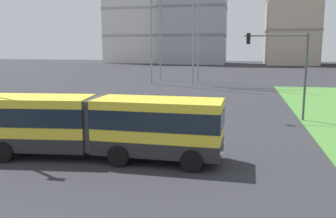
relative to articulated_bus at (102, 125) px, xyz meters
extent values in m
cube|color=yellow|center=(2.83, 0.12, 0.07)|extent=(6.05, 2.63, 2.55)
cube|color=#262628|center=(2.83, 0.12, -0.85)|extent=(6.07, 2.65, 0.70)
cube|color=#19232D|center=(2.83, 0.12, 0.50)|extent=(6.09, 2.67, 0.90)
cube|color=yellow|center=(-3.24, -0.18, 0.07)|extent=(5.46, 3.09, 2.55)
cube|color=#262628|center=(-3.24, -0.18, -0.85)|extent=(5.48, 3.11, 0.70)
cube|color=#19232D|center=(-3.24, -0.18, 0.50)|extent=(5.50, 3.13, 0.90)
cylinder|color=#383838|center=(-0.16, 0.18, 0.07)|extent=(2.40, 2.40, 2.45)
cylinder|color=black|center=(4.66, 1.32, -1.15)|extent=(1.01, 0.30, 1.00)
cylinder|color=black|center=(4.61, -1.17, -1.15)|extent=(1.01, 0.30, 1.00)
cylinder|color=black|center=(1.26, 1.40, -1.15)|extent=(1.01, 0.30, 1.00)
cylinder|color=black|center=(1.21, -1.10, -1.15)|extent=(1.01, 0.30, 1.00)
cylinder|color=black|center=(-4.68, 0.91, -1.15)|extent=(1.03, 0.39, 1.00)
cylinder|color=black|center=(-4.39, -1.57, -1.15)|extent=(1.03, 0.39, 1.00)
sphere|color=#F9EFC6|center=(5.87, 0.95, -0.85)|extent=(0.24, 0.24, 0.24)
sphere|color=#F9EFC6|center=(5.83, -0.85, -0.85)|extent=(0.24, 0.24, 0.24)
cube|color=slate|center=(-3.09, 9.83, -1.07)|extent=(4.57, 2.27, 0.80)
cube|color=black|center=(-3.23, 9.81, -0.37)|extent=(2.55, 1.93, 0.60)
cylinder|color=black|center=(-1.69, 10.89, -1.33)|extent=(0.66, 0.29, 0.64)
cylinder|color=black|center=(-1.50, 9.10, -1.33)|extent=(0.66, 0.29, 0.64)
cylinder|color=black|center=(-4.67, 10.56, -1.33)|extent=(0.66, 0.29, 0.64)
cylinder|color=black|center=(-4.48, 8.77, -1.33)|extent=(0.66, 0.29, 0.64)
cylinder|color=#474C51|center=(11.15, 11.33, 1.54)|extent=(0.16, 0.16, 6.39)
cylinder|color=#474C51|center=(8.94, 11.33, 4.54)|extent=(4.42, 0.10, 0.10)
cube|color=black|center=(7.03, 11.33, 4.34)|extent=(0.28, 0.28, 0.80)
sphere|color=red|center=(7.03, 11.33, 4.59)|extent=(0.16, 0.16, 0.16)
sphere|color=yellow|center=(7.03, 11.33, 4.33)|extent=(0.16, 0.16, 0.16)
sphere|color=green|center=(7.03, 11.33, 4.07)|extent=(0.16, 0.16, 0.16)
cube|color=#A4A099|center=(-27.09, 101.64, 6.99)|extent=(19.54, 15.91, 0.70)
cube|color=#A4A099|center=(-27.09, 101.64, 15.29)|extent=(19.54, 15.91, 0.70)
cube|color=gray|center=(-8.35, 97.49, 6.95)|extent=(19.83, 14.50, 0.70)
cube|color=gray|center=(-8.35, 97.49, 15.21)|extent=(19.83, 14.50, 0.70)
cube|color=gray|center=(20.52, 99.00, 8.14)|extent=(14.50, 19.03, 0.70)
camera|label=1|loc=(6.62, -16.41, 3.83)|focal=39.02mm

